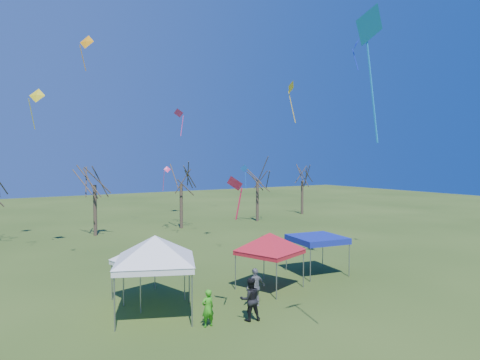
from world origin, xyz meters
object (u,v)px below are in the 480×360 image
object	(u,v)px
person_dark	(250,299)
person_green	(208,308)
tent_white_west	(155,241)
person_grey	(255,287)
tree_3	(181,168)
tent_red	(270,236)
tent_blue	(317,239)
tree_2	(94,167)
tent_white_mid	(148,246)
tree_5	(302,169)
tree_4	(257,167)

from	to	relation	value
person_dark	person_green	distance (m)	1.92
tent_white_west	person_grey	bearing A→B (deg)	-17.68
tree_3	person_dark	distance (m)	26.02
tent_red	person_dark	bearing A→B (deg)	-136.83
tent_white_west	person_grey	size ratio (longest dim) A/B	2.40
tent_red	person_green	world-z (taller)	tent_red
tent_blue	tree_3	bearing A→B (deg)	89.43
tree_3	person_dark	size ratio (longest dim) A/B	4.23
tree_3	tent_blue	bearing A→B (deg)	-90.57
tent_red	person_dark	size ratio (longest dim) A/B	2.01
tree_3	person_dark	bearing A→B (deg)	-108.01
tent_blue	tent_red	bearing A→B (deg)	-167.96
tent_blue	person_grey	xyz separation A→B (m)	(-6.49, -2.80, -1.19)
tent_red	tent_blue	bearing A→B (deg)	12.04
person_green	person_grey	bearing A→B (deg)	-165.43
tree_3	person_green	bearing A→B (deg)	-112.23
tent_white_west	tree_2	bearing A→B (deg)	82.86
tent_white_west	tent_white_mid	distance (m)	2.30
person_grey	tent_blue	bearing A→B (deg)	-161.78
person_dark	tree_5	bearing A→B (deg)	-117.19
person_dark	person_grey	bearing A→B (deg)	-114.94
person_grey	person_dark	bearing A→B (deg)	42.90
tent_white_mid	person_green	bearing A→B (deg)	-78.77
tree_4	person_dark	bearing A→B (deg)	-125.41
tree_2	tree_5	xyz separation A→B (m)	(26.09, 1.69, -0.56)
tent_blue	person_dark	size ratio (longest dim) A/B	1.77
tree_3	tree_5	bearing A→B (deg)	6.52
tree_4	tent_blue	distance (m)	22.57
tent_white_west	person_green	bearing A→B (deg)	-60.11
tent_white_west	tree_3	bearing A→B (deg)	62.63
tree_3	person_green	xyz separation A→B (m)	(-9.77, -23.89, -5.29)
tree_4	tent_white_mid	world-z (taller)	tree_4
tent_red	person_green	distance (m)	6.37
tent_blue	person_green	xyz separation A→B (m)	(-9.57, -3.77, -1.32)
tree_2	person_grey	distance (m)	23.93
tent_white_mid	tent_blue	distance (m)	10.51
tree_5	person_green	distance (m)	38.08
tent_red	tree_3	bearing A→B (deg)	78.04
tree_4	tent_white_west	size ratio (longest dim) A/B	1.79
tree_3	tree_4	xyz separation A→B (m)	(9.32, -0.04, -0.02)
person_dark	tree_2	bearing A→B (deg)	-71.77
tent_white_mid	person_grey	size ratio (longest dim) A/B	2.04
tent_white_mid	person_green	world-z (taller)	tent_white_mid
tree_4	tent_white_mid	distance (m)	27.99
tree_4	person_green	world-z (taller)	tree_4
tent_red	tent_blue	world-z (taller)	tent_red
tent_white_west	tent_white_mid	bearing A→B (deg)	77.76
tree_4	tent_red	xyz separation A→B (m)	(-13.78, -20.99, -3.22)
tent_white_mid	tent_red	distance (m)	6.44
tree_3	tent_blue	size ratio (longest dim) A/B	2.38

